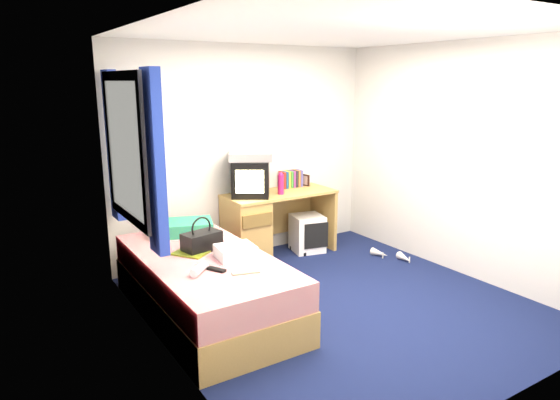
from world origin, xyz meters
TOP-DOWN VIEW (x-y plane):
  - ground at (0.00, 0.00)m, footprint 3.40×3.40m
  - room_shell at (0.00, 0.00)m, footprint 3.40×3.40m
  - bed at (-1.10, 0.45)m, footprint 1.01×2.00m
  - pillow at (-1.02, 1.16)m, footprint 0.66×0.53m
  - desk at (0.00, 1.44)m, footprint 1.30×0.55m
  - storage_cube at (0.63, 1.36)m, footprint 0.42×0.42m
  - crt_tv at (-0.09, 1.44)m, footprint 0.54×0.53m
  - vcr at (-0.09, 1.44)m, footprint 0.57×0.52m
  - book_row at (0.55, 1.60)m, footprint 0.27×0.13m
  - picture_frame at (0.75, 1.57)m, footprint 0.05×0.12m
  - pink_water_bottle at (0.24, 1.34)m, footprint 0.09×0.09m
  - aerosol_can at (0.12, 1.47)m, footprint 0.05×0.05m
  - handbag at (-1.06, 0.60)m, footprint 0.36×0.25m
  - towel at (-0.89, 0.28)m, footprint 0.34×0.29m
  - magazine at (-1.18, 0.57)m, footprint 0.33×0.35m
  - water_bottle at (-1.30, 0.11)m, footprint 0.19×0.19m
  - colour_swatch_fan at (-0.99, -0.08)m, footprint 0.23×0.12m
  - remote_control at (-1.16, 0.09)m, footprint 0.12×0.17m
  - window_assembly at (-1.55, 0.90)m, footprint 0.11×1.42m
  - white_heels at (1.28, 0.59)m, footprint 0.26×0.50m

SIDE VIEW (x-z plane):
  - ground at x=0.00m, z-range 0.00..0.00m
  - white_heels at x=1.28m, z-range -0.01..0.09m
  - storage_cube at x=0.63m, z-range 0.00..0.44m
  - bed at x=-1.10m, z-range 0.00..0.54m
  - desk at x=0.00m, z-range 0.03..0.78m
  - colour_swatch_fan at x=-0.99m, z-range 0.54..0.55m
  - magazine at x=-1.18m, z-range 0.54..0.55m
  - remote_control at x=-1.16m, z-range 0.54..0.56m
  - water_bottle at x=-1.30m, z-range 0.54..0.61m
  - towel at x=-0.89m, z-range 0.54..0.64m
  - pillow at x=-1.02m, z-range 0.54..0.67m
  - handbag at x=-1.06m, z-range 0.48..0.78m
  - picture_frame at x=0.75m, z-range 0.75..0.89m
  - aerosol_can at x=0.12m, z-range 0.75..0.93m
  - book_row at x=0.55m, z-range 0.75..0.95m
  - pink_water_bottle at x=0.24m, z-range 0.75..0.97m
  - crt_tv at x=-0.09m, z-range 0.75..1.15m
  - vcr at x=-0.09m, z-range 1.15..1.24m
  - window_assembly at x=-1.55m, z-range 0.72..2.12m
  - room_shell at x=0.00m, z-range -0.25..3.15m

